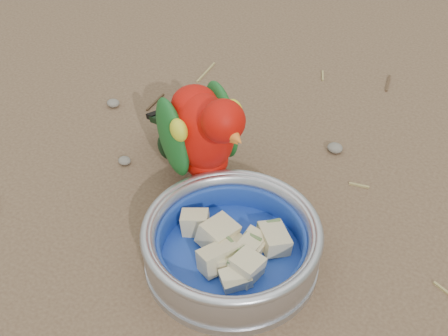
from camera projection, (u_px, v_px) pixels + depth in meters
The scene contains 6 objects.
ground at pixel (250, 238), 0.79m from camera, with size 60.00×60.00×0.00m, color brown.
food_bowl at pixel (231, 259), 0.76m from camera, with size 0.21×0.21×0.02m, color #B2B2BA.
bowl_wall at pixel (232, 242), 0.74m from camera, with size 0.21×0.21×0.04m, color #B2B2BA, non-canonical shape.
fruit_wedges at pixel (232, 246), 0.74m from camera, with size 0.13×0.13×0.03m, color beige, non-canonical shape.
lory_parrot at pixel (203, 140), 0.81m from camera, with size 0.10×0.21×0.17m, color #BA0C05, non-canonical shape.
ground_debris at pixel (280, 226), 0.81m from camera, with size 0.90×0.80×0.01m, color #9A8950, non-canonical shape.
Camera 1 is at (0.22, -0.49, 0.59)m, focal length 50.00 mm.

